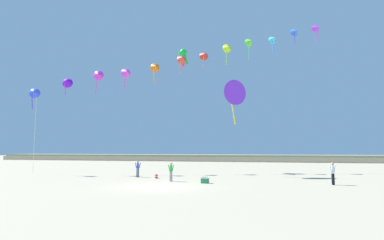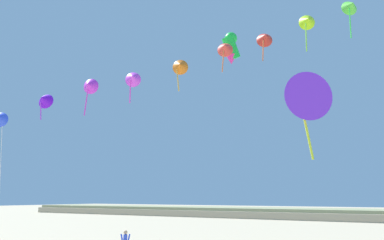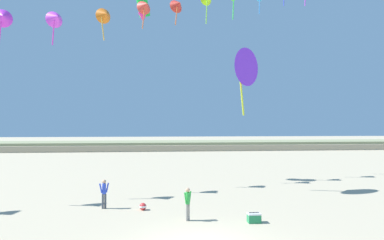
{
  "view_description": "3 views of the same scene",
  "coord_description": "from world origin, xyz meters",
  "views": [
    {
      "loc": [
        7.54,
        -19.51,
        2.46
      ],
      "look_at": [
        -1.12,
        13.84,
        5.95
      ],
      "focal_mm": 28.0,
      "sensor_mm": 36.0,
      "label": 1
    },
    {
      "loc": [
        9.76,
        -10.21,
        3.2
      ],
      "look_at": [
        -2.68,
        9.96,
        7.65
      ],
      "focal_mm": 38.0,
      "sensor_mm": 36.0,
      "label": 2
    },
    {
      "loc": [
        -1.59,
        -12.1,
        4.32
      ],
      "look_at": [
        1.0,
        12.33,
        4.71
      ],
      "focal_mm": 32.0,
      "sensor_mm": 36.0,
      "label": 3
    }
  ],
  "objects": [
    {
      "name": "kite_banner_string",
      "position": [
        -1.21,
        14.3,
        13.72
      ],
      "size": [
        31.94,
        16.79,
        19.34
      ],
      "color": "blue"
    },
    {
      "name": "dune_ridge",
      "position": [
        0.0,
        49.97,
        0.71
      ],
      "size": [
        120.0,
        11.42,
        1.43
      ],
      "color": "tan",
      "rests_on": "ground"
    },
    {
      "name": "beach_ball",
      "position": [
        -2.24,
        5.57,
        0.18
      ],
      "size": [
        0.36,
        0.36,
        0.36
      ],
      "color": "red",
      "rests_on": "ground"
    },
    {
      "name": "person_near_right",
      "position": [
        -0.14,
        3.4,
        0.86
      ],
      "size": [
        0.4,
        0.44,
        1.49
      ],
      "color": "gray",
      "rests_on": "ground"
    },
    {
      "name": "beach_cooler",
      "position": [
        2.76,
        2.77,
        0.21
      ],
      "size": [
        0.58,
        0.41,
        0.46
      ],
      "color": "#23844C",
      "rests_on": "ground"
    },
    {
      "name": "large_kite_low_lead",
      "position": [
        4.09,
        10.09,
        8.16
      ],
      "size": [
        2.51,
        2.2,
        4.45
      ],
      "color": "#8132EC"
    },
    {
      "name": "person_mid_center",
      "position": [
        -4.26,
        6.1,
        0.87
      ],
      "size": [
        0.51,
        0.28,
        1.5
      ],
      "color": "#474C56",
      "rests_on": "ground"
    },
    {
      "name": "large_kite_mid_trail",
      "position": [
        -2.63,
        15.33,
        13.96
      ],
      "size": [
        1.42,
        1.69,
        2.44
      ],
      "color": "green"
    }
  ]
}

